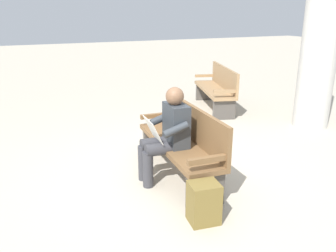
{
  "coord_description": "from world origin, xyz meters",
  "views": [
    {
      "loc": [
        -3.73,
        1.81,
        2.04
      ],
      "look_at": [
        -0.03,
        0.15,
        0.7
      ],
      "focal_mm": 37.65,
      "sensor_mm": 36.0,
      "label": 1
    }
  ],
  "objects": [
    {
      "name": "bench_near",
      "position": [
        -0.0,
        -0.07,
        0.46
      ],
      "size": [
        1.83,
        0.6,
        0.9
      ],
      "rotation": [
        0.0,
        0.0,
        -0.07
      ],
      "color": "brown",
      "rests_on": "ground"
    },
    {
      "name": "bench_far",
      "position": [
        2.59,
        -2.18,
        0.46
      ],
      "size": [
        1.86,
        0.98,
        0.9
      ],
      "rotation": [
        0.0,
        0.0,
        -0.29
      ],
      "color": "#9E7A51",
      "rests_on": "ground"
    },
    {
      "name": "support_pillar",
      "position": [
        0.88,
        -3.14,
        1.53
      ],
      "size": [
        0.62,
        0.62,
        3.07
      ],
      "primitive_type": "cylinder",
      "color": "beige",
      "rests_on": "ground"
    },
    {
      "name": "ground_plane",
      "position": [
        0.0,
        0.0,
        0.0
      ],
      "size": [
        40.0,
        40.0,
        0.0
      ],
      "primitive_type": "plane",
      "color": "#B7AD99"
    },
    {
      "name": "backpack",
      "position": [
        -1.05,
        0.22,
        0.21
      ],
      "size": [
        0.32,
        0.33,
        0.43
      ],
      "rotation": [
        0.0,
        0.0,
        4.58
      ],
      "color": "brown",
      "rests_on": "ground"
    },
    {
      "name": "person_seated",
      "position": [
        -0.05,
        0.17,
        0.63
      ],
      "size": [
        0.59,
        0.59,
        1.18
      ],
      "rotation": [
        0.0,
        0.0,
        -0.07
      ],
      "color": "#33383D",
      "rests_on": "ground"
    }
  ]
}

